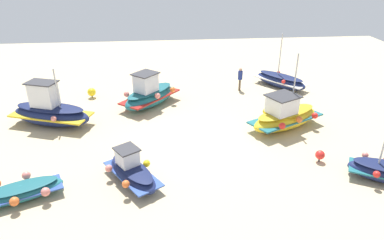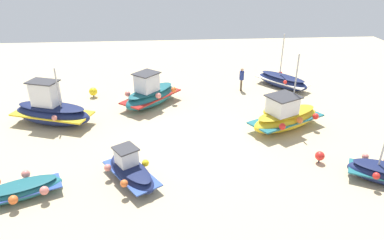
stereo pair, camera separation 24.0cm
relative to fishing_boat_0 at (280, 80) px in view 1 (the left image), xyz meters
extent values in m
plane|color=#C6B289|center=(6.95, 7.36, -0.50)|extent=(45.42, 45.42, 0.00)
ellipsoid|color=navy|center=(0.00, 0.00, -0.05)|extent=(3.45, 3.87, 0.91)
cube|color=white|center=(0.00, 0.00, -0.01)|extent=(3.39, 3.78, 0.08)
ellipsoid|color=#151E45|center=(0.00, 0.00, 0.33)|extent=(3.03, 3.41, 0.15)
cylinder|color=#B7B7BC|center=(0.16, -0.20, 1.86)|extent=(0.08, 0.08, 2.92)
sphere|color=red|center=(-0.15, -1.00, 0.23)|extent=(0.27, 0.27, 0.27)
sphere|color=red|center=(0.15, 1.00, 0.26)|extent=(0.27, 0.27, 0.27)
sphere|color=#EA7F75|center=(-0.40, 10.51, 0.15)|extent=(0.29, 0.29, 0.29)
sphere|color=red|center=(-0.09, 11.95, 0.14)|extent=(0.29, 0.29, 0.29)
ellipsoid|color=navy|center=(9.95, 10.60, -0.14)|extent=(2.75, 3.33, 0.73)
cube|color=#2D4C9E|center=(9.95, 10.60, -0.11)|extent=(2.71, 3.24, 0.08)
ellipsoid|color=#151E45|center=(9.95, 10.60, 0.16)|extent=(2.41, 2.92, 0.13)
cube|color=silver|center=(10.13, 10.32, 0.56)|extent=(1.08, 1.10, 0.70)
cube|color=#333338|center=(10.13, 10.32, 0.94)|extent=(1.26, 1.27, 0.06)
sphere|color=orange|center=(10.14, 11.61, 0.11)|extent=(0.31, 0.31, 0.31)
sphere|color=yellow|center=(9.35, 10.21, 0.11)|extent=(0.31, 0.31, 0.31)
sphere|color=#EA7F75|center=(10.96, 10.37, 0.07)|extent=(0.31, 0.31, 0.31)
ellipsoid|color=#1E6670|center=(9.31, 2.47, 0.04)|extent=(3.99, 4.20, 1.12)
cube|color=maroon|center=(9.31, 2.47, 0.09)|extent=(3.91, 4.10, 0.14)
ellipsoid|color=#1A565F|center=(9.31, 2.47, 0.49)|extent=(3.49, 3.68, 0.22)
cube|color=silver|center=(9.52, 2.70, 1.12)|extent=(1.60, 1.61, 1.10)
cube|color=#333338|center=(9.52, 2.70, 1.70)|extent=(1.85, 1.87, 0.06)
sphere|color=orange|center=(7.87, 2.29, 0.44)|extent=(0.36, 0.36, 0.36)
sphere|color=#EA7F75|center=(9.79, 1.56, 0.33)|extent=(0.36, 0.36, 0.36)
sphere|color=#EA7F75|center=(8.83, 3.38, 0.49)|extent=(0.36, 0.36, 0.36)
sphere|color=#EA7F75|center=(10.75, 2.64, 0.38)|extent=(0.36, 0.36, 0.36)
ellipsoid|color=navy|center=(14.80, 4.70, 0.07)|extent=(4.91, 3.06, 1.16)
cube|color=gold|center=(14.80, 4.70, 0.13)|extent=(4.75, 3.05, 0.11)
ellipsoid|color=#151E45|center=(14.80, 4.70, 0.55)|extent=(4.31, 2.68, 0.20)
cube|color=white|center=(15.03, 4.62, 1.31)|extent=(1.59, 1.29, 1.33)
cube|color=#333338|center=(15.03, 4.62, 2.01)|extent=(1.85, 1.50, 0.06)
cylinder|color=#B7B7BC|center=(14.19, 4.91, 1.75)|extent=(0.08, 0.08, 2.20)
sphere|color=#EA7F75|center=(14.34, 5.84, 0.38)|extent=(0.29, 0.29, 0.29)
sphere|color=red|center=(15.26, 3.56, 0.41)|extent=(0.29, 0.29, 0.29)
ellipsoid|color=#1E6670|center=(14.26, 11.34, -0.20)|extent=(3.38, 2.33, 0.68)
cube|color=#2D4C9E|center=(14.26, 11.34, -0.17)|extent=(3.27, 2.29, 0.13)
ellipsoid|color=#1A565F|center=(14.26, 11.34, 0.06)|extent=(2.97, 2.03, 0.16)
sphere|color=#EA7F75|center=(13.21, 11.69, 0.01)|extent=(0.35, 0.35, 0.35)
sphere|color=#EA7F75|center=(14.28, 10.57, 0.07)|extent=(0.35, 0.35, 0.35)
sphere|color=orange|center=(14.23, 12.11, -0.03)|extent=(0.35, 0.35, 0.35)
ellipsoid|color=gold|center=(1.81, 6.30, 0.01)|extent=(4.68, 3.44, 1.10)
cube|color=#1E6670|center=(1.81, 6.30, 0.06)|extent=(4.53, 3.37, 0.16)
ellipsoid|color=gold|center=(1.81, 6.30, 0.44)|extent=(4.10, 2.99, 0.23)
cube|color=white|center=(2.17, 6.48, 0.99)|extent=(1.75, 1.68, 0.93)
cube|color=#333338|center=(2.17, 6.48, 1.48)|extent=(2.03, 1.94, 0.06)
cylinder|color=#B7B7BC|center=(1.50, 6.15, 2.10)|extent=(0.08, 0.08, 3.16)
sphere|color=red|center=(0.29, 6.58, 0.30)|extent=(0.35, 0.35, 0.35)
sphere|color=orange|center=(1.67, 5.19, 0.29)|extent=(0.35, 0.35, 0.35)
sphere|color=orange|center=(1.39, 7.14, 0.38)|extent=(0.35, 0.35, 0.35)
sphere|color=yellow|center=(2.78, 5.74, 0.27)|extent=(0.35, 0.35, 0.35)
sphere|color=red|center=(2.49, 7.69, 0.33)|extent=(0.35, 0.35, 0.35)
cylinder|color=brown|center=(3.09, 0.47, -0.09)|extent=(0.14, 0.14, 0.82)
cylinder|color=brown|center=(3.06, 0.31, -0.09)|extent=(0.14, 0.14, 0.82)
cylinder|color=navy|center=(3.08, 0.39, 0.62)|extent=(0.32, 0.32, 0.61)
sphere|color=tan|center=(3.08, 0.39, 1.03)|extent=(0.22, 0.22, 0.22)
cylinder|color=#3F3F42|center=(1.36, 9.86, -0.42)|extent=(0.08, 0.08, 0.15)
sphere|color=red|center=(1.36, 9.86, -0.13)|extent=(0.43, 0.43, 0.43)
cylinder|color=#3F3F42|center=(13.24, 0.82, -0.44)|extent=(0.08, 0.08, 0.12)
sphere|color=yellow|center=(13.24, 0.82, -0.10)|extent=(0.55, 0.55, 0.55)
camera|label=1|loc=(8.58, 22.98, 8.40)|focal=32.43mm
camera|label=2|loc=(8.34, 23.00, 8.40)|focal=32.43mm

